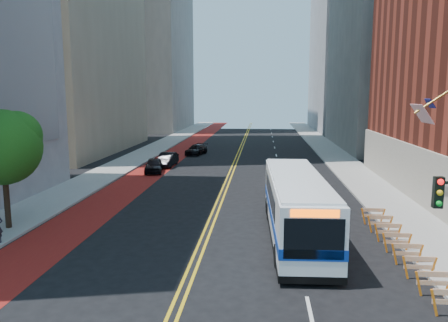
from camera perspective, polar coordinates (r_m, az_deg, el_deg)
ground at (r=18.71m, az=-4.88°, el=-15.48°), size 160.00×160.00×0.00m
sidewalk_left at (r=49.73m, az=-12.59°, el=-0.23°), size 4.00×140.00×0.15m
sidewalk_right at (r=48.25m, az=15.71°, el=-0.62°), size 4.00×140.00×0.15m
bus_lane_paint at (r=48.71m, az=-8.21°, el=-0.38°), size 3.60×140.00×0.01m
center_line_inner at (r=47.53m, az=1.12°, el=-0.52°), size 0.14×140.00×0.01m
center_line_outer at (r=47.51m, az=1.55°, el=-0.52°), size 0.14×140.00×0.01m
lane_dashes at (r=55.36m, az=6.84°, el=0.75°), size 0.14×98.20×0.01m
midrise_right_near at (r=68.92m, az=23.05°, el=18.40°), size 18.00×26.00×40.00m
construction_barriers at (r=22.39m, az=22.21°, el=-10.12°), size 1.42×10.91×1.00m
street_tree at (r=27.07m, az=-26.81°, el=1.97°), size 4.20×4.20×6.70m
transit_bus at (r=23.73m, az=9.37°, el=-5.71°), size 3.17×12.55×3.42m
car_a at (r=43.51m, az=-9.17°, el=-0.56°), size 2.35×4.33×1.40m
car_b at (r=47.01m, az=-7.43°, el=0.19°), size 1.70×4.44×1.44m
car_c at (r=55.67m, az=-3.63°, el=1.49°), size 2.76×4.66×1.27m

